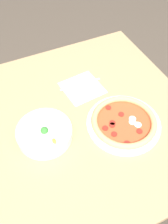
# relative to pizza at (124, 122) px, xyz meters

# --- Properties ---
(ground_plane) EXTENTS (8.00, 8.00, 0.00)m
(ground_plane) POSITION_rel_pizza_xyz_m (0.12, 0.14, -0.78)
(ground_plane) COLOR #4C4238
(dining_table) EXTENTS (1.04, 1.00, 0.76)m
(dining_table) POSITION_rel_pizza_xyz_m (0.12, 0.14, -0.13)
(dining_table) COLOR tan
(dining_table) RESTS_ON ground_plane
(pizza) EXTENTS (0.32, 0.32, 0.04)m
(pizza) POSITION_rel_pizza_xyz_m (0.00, 0.00, 0.00)
(pizza) COLOR white
(pizza) RESTS_ON dining_table
(bowl) EXTENTS (0.23, 0.23, 0.07)m
(bowl) POSITION_rel_pizza_xyz_m (0.09, 0.33, 0.01)
(bowl) COLOR white
(bowl) RESTS_ON dining_table
(napkin) EXTENTS (0.20, 0.20, 0.00)m
(napkin) POSITION_rel_pizza_xyz_m (0.28, 0.07, -0.02)
(napkin) COLOR white
(napkin) RESTS_ON dining_table
(fork) EXTENTS (0.02, 0.17, 0.00)m
(fork) POSITION_rel_pizza_xyz_m (0.25, 0.07, -0.01)
(fork) COLOR silver
(fork) RESTS_ON napkin
(knife) EXTENTS (0.02, 0.21, 0.01)m
(knife) POSITION_rel_pizza_xyz_m (0.30, 0.06, -0.01)
(knife) COLOR silver
(knife) RESTS_ON napkin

